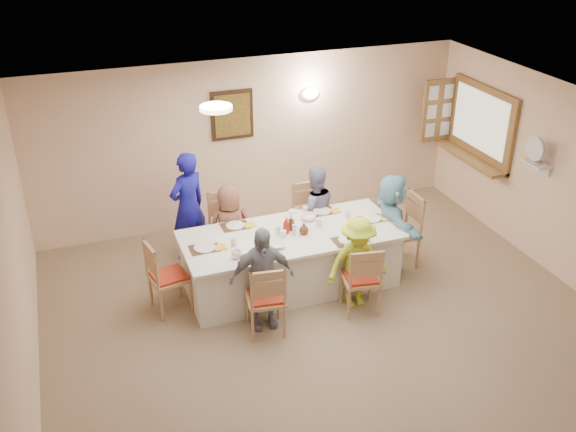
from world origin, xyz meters
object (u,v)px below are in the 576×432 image
object	(u,v)px
chair_left_end	(169,276)
condiment_ketchup	(286,225)
chair_front_left	(266,297)
chair_back_right	(311,218)
caregiver	(188,207)
chair_front_right	(361,277)
chair_right_end	(399,231)
diner_back_left	(230,228)
chair_back_left	(228,231)
dining_table	(291,259)
diner_back_right	(314,211)
diner_front_left	(262,278)
desk_fan	(537,153)
diner_right_end	(391,222)
diner_front_right	(357,263)
serving_hatch	(481,124)

from	to	relation	value
chair_left_end	condiment_ketchup	world-z (taller)	condiment_ketchup
chair_front_left	condiment_ketchup	world-z (taller)	condiment_ketchup
chair_back_right	caregiver	world-z (taller)	caregiver
chair_front_right	caregiver	distance (m)	2.57
chair_right_end	diner_back_left	bearing A→B (deg)	-107.09
chair_back_left	dining_table	bearing A→B (deg)	-51.77
chair_back_right	diner_back_right	distance (m)	0.21
chair_back_left	diner_back_left	xyz separation A→B (m)	(0.00, -0.12, 0.10)
diner_back_right	diner_front_left	xyz separation A→B (m)	(-1.20, -1.36, -0.00)
condiment_ketchup	caregiver	bearing A→B (deg)	131.88
desk_fan	diner_right_end	distance (m)	2.06
chair_front_left	diner_front_right	xyz separation A→B (m)	(1.20, 0.12, 0.13)
desk_fan	diner_front_right	distance (m)	2.82
diner_back_left	caregiver	bearing A→B (deg)	-45.76
chair_front_right	diner_back_left	distance (m)	1.91
chair_back_left	chair_front_right	distance (m)	2.00
chair_back_left	condiment_ketchup	size ratio (longest dim) A/B	4.59
dining_table	diner_right_end	size ratio (longest dim) A/B	2.04
serving_hatch	chair_back_left	xyz separation A→B (m)	(-3.95, -0.13, -1.00)
desk_fan	chair_front_right	xyz separation A→B (m)	(-2.64, -0.38, -1.09)
diner_front_left	caregiver	bearing A→B (deg)	107.37
chair_front_left	diner_back_left	xyz separation A→B (m)	(0.00, 1.48, 0.14)
chair_front_right	caregiver	xyz separation A→B (m)	(-1.65, 1.95, 0.31)
dining_table	chair_back_left	size ratio (longest dim) A/B	2.72
diner_front_right	diner_right_end	xyz separation A→B (m)	(0.82, 0.68, 0.08)
chair_right_end	caregiver	size ratio (longest dim) A/B	0.66
chair_back_right	chair_left_end	xyz separation A→B (m)	(-2.15, -0.80, -0.00)
chair_back_right	diner_right_end	bearing A→B (deg)	-44.20
serving_hatch	dining_table	size ratio (longest dim) A/B	0.55
chair_back_left	chair_back_right	xyz separation A→B (m)	(1.20, 0.00, -0.03)
serving_hatch	diner_right_end	size ratio (longest dim) A/B	1.12
chair_back_right	diner_back_right	xyz separation A→B (m)	(0.00, -0.12, 0.17)
serving_hatch	chair_right_end	xyz separation A→B (m)	(-1.80, -0.93, -0.99)
chair_front_left	chair_back_left	bearing A→B (deg)	-81.80
diner_back_left	caregiver	distance (m)	0.67
caregiver	condiment_ketchup	distance (m)	1.50
desk_fan	chair_right_end	distance (m)	2.03
diner_right_end	desk_fan	bearing A→B (deg)	-95.88
chair_front_right	diner_right_end	size ratio (longest dim) A/B	0.69
chair_left_end	chair_back_left	bearing A→B (deg)	-60.68
diner_front_left	diner_back_left	bearing A→B (deg)	93.56
chair_front_left	diner_back_right	distance (m)	1.91
serving_hatch	caregiver	bearing A→B (deg)	177.13
condiment_ketchup	diner_back_right	bearing A→B (deg)	44.98
chair_back_right	caregiver	xyz separation A→B (m)	(-1.65, 0.35, 0.30)
serving_hatch	chair_front_left	distance (m)	4.43
chair_back_left	condiment_ketchup	xyz separation A→B (m)	(0.55, -0.77, 0.37)
serving_hatch	caregiver	distance (m)	4.46
diner_back_left	dining_table	bearing A→B (deg)	131.90
chair_back_right	chair_right_end	size ratio (longest dim) A/B	0.94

